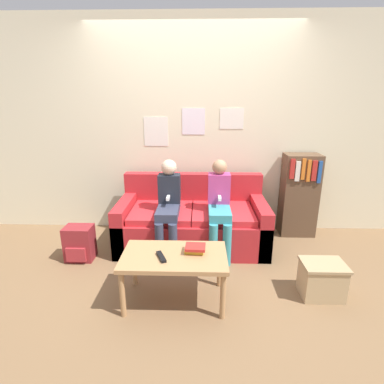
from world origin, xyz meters
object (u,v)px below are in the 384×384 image
at_px(couch, 192,222).
at_px(backpack, 80,243).
at_px(person_left, 168,203).
at_px(tv_remote, 161,257).
at_px(bookshelf, 299,195).
at_px(storage_box, 322,279).
at_px(coffee_table, 174,260).
at_px(person_right, 219,204).

distance_m(couch, backpack, 1.26).
distance_m(couch, person_left, 0.45).
xyz_separation_m(tv_remote, bookshelf, (1.53, 1.44, 0.07)).
relative_size(storage_box, backpack, 0.97).
bearing_deg(tv_remote, couch, 56.13).
bearing_deg(coffee_table, tv_remote, -149.53).
xyz_separation_m(couch, tv_remote, (-0.22, -1.12, 0.18)).
relative_size(person_right, storage_box, 2.83).
relative_size(couch, tv_remote, 9.77).
distance_m(couch, tv_remote, 1.16).
bearing_deg(tv_remote, person_left, 69.35).
bearing_deg(backpack, storage_box, -13.50).
height_order(bookshelf, storage_box, bookshelf).
height_order(coffee_table, person_right, person_right).
relative_size(person_right, backpack, 2.76).
relative_size(coffee_table, person_left, 0.84).
xyz_separation_m(person_right, storage_box, (0.85, -0.77, -0.41)).
bearing_deg(person_left, backpack, -167.55).
bearing_deg(couch, person_right, -34.29).
bearing_deg(bookshelf, person_left, -161.55).
bearing_deg(storage_box, person_right, 138.01).
relative_size(person_left, bookshelf, 1.00).
distance_m(person_left, person_right, 0.55).
bearing_deg(storage_box, coffee_table, -175.77).
bearing_deg(couch, coffee_table, -96.34).
bearing_deg(bookshelf, person_right, -152.74).
distance_m(bookshelf, backpack, 2.63).
height_order(coffee_table, tv_remote, tv_remote).
height_order(couch, bookshelf, bookshelf).
bearing_deg(backpack, person_left, 12.45).
relative_size(tv_remote, bookshelf, 0.17).
distance_m(coffee_table, backpack, 1.27).
bearing_deg(bookshelf, coffee_table, -135.95).
bearing_deg(person_left, couch, 38.44).
bearing_deg(person_left, person_right, -0.10).
relative_size(couch, storage_box, 4.64).
bearing_deg(tv_remote, coffee_table, 7.57).
height_order(tv_remote, storage_box, tv_remote).
bearing_deg(couch, bookshelf, 13.75).
relative_size(coffee_table, person_right, 0.84).
distance_m(person_left, bookshelf, 1.65).
relative_size(coffee_table, tv_remote, 5.00).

